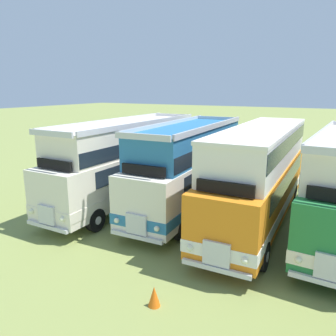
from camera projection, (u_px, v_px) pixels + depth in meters
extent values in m
cube|color=silver|center=(128.00, 171.00, 18.50)|extent=(2.52, 11.42, 2.30)
cube|color=silver|center=(128.00, 182.00, 18.64)|extent=(2.56, 11.46, 0.44)
cube|color=#19232D|center=(132.00, 159.00, 18.70)|extent=(2.55, 9.02, 0.76)
cube|color=#19232D|center=(46.00, 185.00, 13.54)|extent=(2.20, 0.10, 0.90)
cube|color=silver|center=(47.00, 215.00, 13.74)|extent=(0.90, 0.12, 0.80)
cube|color=silver|center=(47.00, 227.00, 13.83)|extent=(2.30, 0.14, 0.16)
sphere|color=#EAEACC|center=(62.00, 219.00, 13.31)|extent=(0.22, 0.22, 0.22)
sphere|color=#EAEACC|center=(31.00, 211.00, 14.15)|extent=(0.22, 0.22, 0.22)
cube|color=silver|center=(130.00, 136.00, 18.27)|extent=(2.42, 10.52, 1.50)
cube|color=silver|center=(50.00, 133.00, 13.44)|extent=(2.40, 0.10, 0.24)
cube|color=silver|center=(171.00, 116.00, 22.14)|extent=(2.40, 0.10, 0.24)
cube|color=silver|center=(148.00, 123.00, 17.52)|extent=(0.12, 10.51, 0.24)
cube|color=silver|center=(112.00, 121.00, 18.65)|extent=(0.12, 10.51, 0.24)
cube|color=#19232D|center=(130.00, 142.00, 18.34)|extent=(2.46, 10.42, 0.64)
cube|color=black|center=(54.00, 165.00, 13.79)|extent=(1.90, 0.12, 0.40)
cylinder|color=black|center=(96.00, 220.00, 14.74)|extent=(0.28, 1.04, 1.04)
cylinder|color=silver|center=(98.00, 221.00, 14.67)|extent=(0.02, 0.36, 0.36)
cylinder|color=black|center=(58.00, 211.00, 15.82)|extent=(0.28, 1.04, 1.04)
cylinder|color=silver|center=(56.00, 210.00, 15.89)|extent=(0.02, 0.36, 0.36)
cylinder|color=black|center=(179.00, 178.00, 21.56)|extent=(0.28, 1.04, 1.04)
cylinder|color=silver|center=(181.00, 178.00, 21.49)|extent=(0.02, 0.36, 0.36)
cylinder|color=black|center=(148.00, 174.00, 22.64)|extent=(0.28, 1.04, 1.04)
cylinder|color=silver|center=(146.00, 174.00, 22.71)|extent=(0.02, 0.36, 0.36)
cube|color=silver|center=(188.00, 179.00, 16.98)|extent=(2.91, 9.93, 2.30)
cube|color=teal|center=(188.00, 190.00, 17.12)|extent=(2.95, 9.97, 0.44)
cube|color=#19232D|center=(191.00, 166.00, 17.19)|extent=(2.84, 7.54, 0.76)
cube|color=#19232D|center=(137.00, 192.00, 12.60)|extent=(2.20, 0.19, 0.90)
cube|color=silver|center=(136.00, 224.00, 12.80)|extent=(0.90, 0.16, 0.80)
cube|color=silver|center=(136.00, 237.00, 12.89)|extent=(2.30, 0.24, 0.16)
sphere|color=#EAEACC|center=(157.00, 229.00, 12.40)|extent=(0.22, 0.22, 0.22)
sphere|color=#EAEACC|center=(117.00, 220.00, 13.18)|extent=(0.22, 0.22, 0.22)
cube|color=teal|center=(190.00, 141.00, 16.76)|extent=(2.78, 9.03, 1.50)
cube|color=silver|center=(142.00, 137.00, 12.51)|extent=(2.40, 0.20, 0.24)
cube|color=silver|center=(216.00, 119.00, 20.02)|extent=(2.40, 0.20, 0.24)
cube|color=silver|center=(214.00, 126.00, 16.05)|extent=(0.48, 8.93, 0.24)
cube|color=silver|center=(169.00, 124.00, 17.09)|extent=(0.48, 8.93, 0.24)
cube|color=#19232D|center=(190.00, 147.00, 16.83)|extent=(2.81, 8.93, 0.64)
cube|color=black|center=(143.00, 170.00, 12.86)|extent=(1.90, 0.20, 0.40)
cylinder|color=black|center=(181.00, 228.00, 13.87)|extent=(0.32, 1.05, 1.04)
cylinder|color=silver|center=(185.00, 229.00, 13.80)|extent=(0.04, 0.36, 0.36)
cylinder|color=black|center=(134.00, 219.00, 14.87)|extent=(0.32, 1.05, 1.04)
cylinder|color=silver|center=(131.00, 218.00, 14.94)|extent=(0.04, 0.36, 0.36)
cylinder|color=black|center=(227.00, 188.00, 19.47)|extent=(0.32, 1.05, 1.04)
cylinder|color=silver|center=(229.00, 188.00, 19.40)|extent=(0.04, 0.36, 0.36)
cylinder|color=black|center=(190.00, 183.00, 20.47)|extent=(0.32, 1.05, 1.04)
cylinder|color=silver|center=(188.00, 183.00, 20.53)|extent=(0.04, 0.36, 0.36)
cube|color=orange|center=(258.00, 189.00, 15.24)|extent=(2.84, 11.22, 2.30)
cube|color=white|center=(257.00, 201.00, 15.38)|extent=(2.88, 11.26, 0.44)
cube|color=#19232D|center=(261.00, 174.00, 15.45)|extent=(2.79, 8.83, 0.76)
cube|color=#19232D|center=(219.00, 215.00, 10.32)|extent=(2.20, 0.17, 0.90)
cube|color=silver|center=(216.00, 254.00, 10.52)|extent=(0.90, 0.15, 0.80)
cube|color=silver|center=(216.00, 269.00, 10.61)|extent=(2.30, 0.21, 0.16)
sphere|color=#EAEACC|center=(245.00, 261.00, 10.11)|extent=(0.22, 0.22, 0.22)
sphere|color=#EAEACC|center=(190.00, 248.00, 10.91)|extent=(0.22, 0.22, 0.22)
cube|color=white|center=(262.00, 147.00, 15.02)|extent=(2.71, 10.32, 1.50)
cube|color=white|center=(263.00, 129.00, 14.83)|extent=(2.77, 10.42, 0.14)
cube|color=#19232D|center=(262.00, 140.00, 14.95)|extent=(2.75, 10.22, 0.68)
cube|color=black|center=(225.00, 188.00, 10.57)|extent=(1.90, 0.18, 0.40)
cylinder|color=black|center=(263.00, 256.00, 11.57)|extent=(0.31, 1.05, 1.04)
cylinder|color=silver|center=(268.00, 257.00, 11.50)|extent=(0.03, 0.36, 0.36)
cylinder|color=black|center=(201.00, 242.00, 12.59)|extent=(0.31, 1.05, 1.04)
cylinder|color=silver|center=(198.00, 242.00, 12.66)|extent=(0.03, 0.36, 0.36)
cylinder|color=black|center=(293.00, 194.00, 18.27)|extent=(0.31, 1.05, 1.04)
cylinder|color=silver|center=(296.00, 195.00, 18.20)|extent=(0.03, 0.36, 0.36)
cylinder|color=black|center=(251.00, 189.00, 19.29)|extent=(0.31, 1.05, 1.04)
cylinder|color=silver|center=(249.00, 188.00, 19.36)|extent=(0.03, 0.36, 0.36)
cube|color=#19232D|center=(336.00, 226.00, 9.51)|extent=(2.20, 0.18, 0.90)
cube|color=silver|center=(331.00, 268.00, 9.71)|extent=(0.90, 0.15, 0.80)
cube|color=silver|center=(329.00, 284.00, 9.80)|extent=(2.30, 0.23, 0.16)
sphere|color=#EAEACC|center=(298.00, 260.00, 10.15)|extent=(0.22, 0.22, 0.22)
cube|color=silver|center=(322.00, 132.00, 13.85)|extent=(0.44, 8.84, 0.24)
cylinder|color=black|center=(298.00, 253.00, 11.80)|extent=(0.32, 1.05, 1.04)
cylinder|color=silver|center=(294.00, 252.00, 11.87)|extent=(0.03, 0.36, 0.36)
cylinder|color=black|center=(322.00, 202.00, 17.07)|extent=(0.32, 1.05, 1.04)
cylinder|color=silver|center=(319.00, 201.00, 17.14)|extent=(0.03, 0.36, 0.36)
cone|color=orange|center=(154.00, 296.00, 9.68)|extent=(0.36, 0.36, 0.62)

